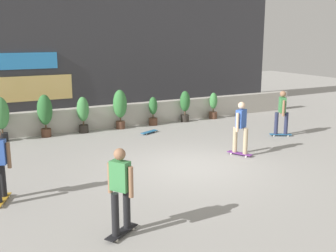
% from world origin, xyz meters
% --- Properties ---
extents(ground_plane, '(48.00, 48.00, 0.00)m').
position_xyz_m(ground_plane, '(0.00, 0.00, 0.00)').
color(ground_plane, '#9E9B96').
extents(planter_wall, '(18.00, 0.40, 0.90)m').
position_xyz_m(planter_wall, '(0.00, 6.00, 0.45)').
color(planter_wall, '#B2ADA3').
rests_on(planter_wall, ground).
extents(building_backdrop, '(20.00, 2.08, 6.50)m').
position_xyz_m(building_backdrop, '(-0.01, 10.00, 3.25)').
color(building_backdrop, '#38383D').
rests_on(building_backdrop, ground).
extents(potted_plant_0, '(0.56, 0.56, 1.59)m').
position_xyz_m(potted_plant_0, '(-4.49, 5.55, 0.93)').
color(potted_plant_0, black).
rests_on(potted_plant_0, ground).
extents(potted_plant_1, '(0.55, 0.55, 1.57)m').
position_xyz_m(potted_plant_1, '(-2.99, 5.55, 0.92)').
color(potted_plant_1, brown).
rests_on(potted_plant_1, ground).
extents(potted_plant_2, '(0.46, 0.46, 1.39)m').
position_xyz_m(potted_plant_2, '(-1.58, 5.55, 0.80)').
color(potted_plant_2, '#2D2823').
rests_on(potted_plant_2, ground).
extents(potted_plant_3, '(0.55, 0.55, 1.57)m').
position_xyz_m(potted_plant_3, '(-0.06, 5.55, 0.92)').
color(potted_plant_3, brown).
rests_on(potted_plant_3, ground).
extents(potted_plant_4, '(0.36, 0.36, 1.19)m').
position_xyz_m(potted_plant_4, '(1.39, 5.55, 0.62)').
color(potted_plant_4, brown).
rests_on(potted_plant_4, ground).
extents(potted_plant_5, '(0.44, 0.44, 1.34)m').
position_xyz_m(potted_plant_5, '(2.92, 5.55, 0.76)').
color(potted_plant_5, '#2D2823').
rests_on(potted_plant_5, ground).
extents(potted_plant_6, '(0.36, 0.36, 1.17)m').
position_xyz_m(potted_plant_6, '(4.39, 5.55, 0.61)').
color(potted_plant_6, brown).
rests_on(potted_plant_6, ground).
extents(skater_by_wall_right, '(0.52, 0.81, 1.70)m').
position_xyz_m(skater_by_wall_right, '(1.91, 0.30, 0.94)').
color(skater_by_wall_right, '#72338C').
rests_on(skater_by_wall_right, ground).
extents(skater_far_right, '(0.78, 0.60, 1.70)m').
position_xyz_m(skater_far_right, '(-3.26, -2.91, 0.94)').
color(skater_far_right, black).
rests_on(skater_far_right, ground).
extents(skater_by_wall_left, '(0.79, 0.58, 1.70)m').
position_xyz_m(skater_by_wall_left, '(4.80, 1.63, 0.94)').
color(skater_by_wall_left, '#266699').
rests_on(skater_by_wall_left, ground).
extents(skateboard_near_camera, '(0.81, 0.52, 0.08)m').
position_xyz_m(skateboard_near_camera, '(0.61, 4.25, 0.06)').
color(skateboard_near_camera, '#266699').
rests_on(skateboard_near_camera, ground).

